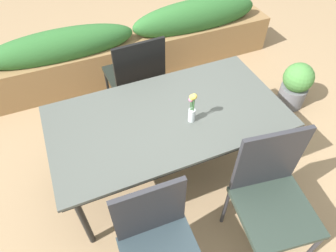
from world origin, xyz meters
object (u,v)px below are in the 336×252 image
at_px(chair_near_right, 272,193).
at_px(flower_vase, 192,107).
at_px(dining_table, 168,120).
at_px(chair_far_side, 136,74).
at_px(chair_near_left, 158,244).
at_px(potted_plant, 296,85).
at_px(planter_box, 135,46).

xyz_separation_m(chair_near_right, flower_vase, (-0.27, 0.66, 0.29)).
xyz_separation_m(dining_table, chair_far_side, (-0.00, 0.78, -0.13)).
height_order(chair_near_right, flower_vase, chair_near_right).
relative_size(dining_table, chair_near_left, 1.90).
height_order(dining_table, potted_plant, dining_table).
distance_m(chair_far_side, planter_box, 0.79).
height_order(chair_far_side, planter_box, chair_far_side).
height_order(chair_far_side, flower_vase, flower_vase).
height_order(dining_table, planter_box, planter_box).
relative_size(chair_far_side, chair_near_left, 1.03).
relative_size(chair_near_right, potted_plant, 1.93).
xyz_separation_m(chair_far_side, planter_box, (0.22, 0.74, -0.17)).
xyz_separation_m(chair_far_side, potted_plant, (1.59, -0.48, -0.27)).
bearing_deg(chair_far_side, chair_near_right, -77.82).
xyz_separation_m(chair_near_left, planter_box, (0.61, 2.30, -0.16)).
distance_m(chair_near_left, potted_plant, 2.27).
distance_m(dining_table, planter_box, 1.56).
height_order(chair_near_left, planter_box, chair_near_left).
bearing_deg(dining_table, potted_plant, 10.86).
bearing_deg(flower_vase, dining_table, 139.84).
bearing_deg(planter_box, chair_near_right, -85.38).
bearing_deg(planter_box, dining_table, -98.28).
bearing_deg(potted_plant, chair_far_side, 163.36).
distance_m(chair_far_side, potted_plant, 1.68).
bearing_deg(chair_far_side, dining_table, -92.32).
relative_size(dining_table, flower_vase, 6.69).
xyz_separation_m(dining_table, planter_box, (0.22, 1.52, -0.30)).
relative_size(flower_vase, planter_box, 0.07).
distance_m(chair_near_left, planter_box, 2.39).
relative_size(chair_near_left, planter_box, 0.26).
distance_m(planter_box, potted_plant, 1.83).
distance_m(chair_near_right, planter_box, 2.31).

